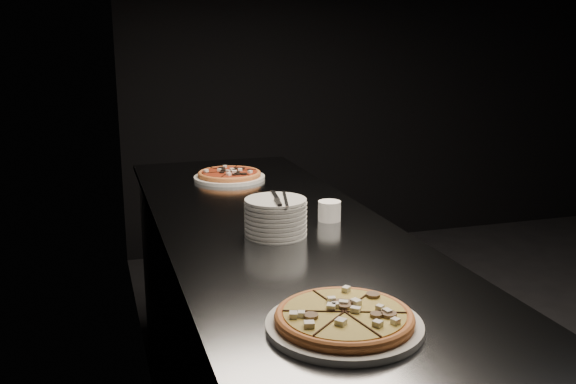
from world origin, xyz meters
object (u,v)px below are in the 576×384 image
object	(u,v)px
pizza_mushroom	(344,320)
pizza_tomato	(229,175)
counter	(283,364)
cutlery	(279,199)
plate_stack	(276,217)
ramekin	(329,210)

from	to	relation	value
pizza_mushroom	pizza_tomato	bearing A→B (deg)	87.06
counter	cutlery	xyz separation A→B (m)	(-0.02, -0.04, 0.58)
pizza_tomato	cutlery	size ratio (longest dim) A/B	1.54
counter	pizza_mushroom	size ratio (longest dim) A/B	6.50
plate_stack	cutlery	distance (m)	0.06
ramekin	pizza_mushroom	bearing A→B (deg)	-108.70
pizza_tomato	ramekin	distance (m)	0.74
cutlery	ramekin	world-z (taller)	cutlery
counter	plate_stack	bearing A→B (deg)	-135.00
plate_stack	cutlery	size ratio (longest dim) A/B	0.96
pizza_tomato	plate_stack	size ratio (longest dim) A/B	1.60
plate_stack	ramekin	world-z (taller)	plate_stack
plate_stack	counter	bearing A→B (deg)	45.00
ramekin	cutlery	bearing A→B (deg)	-151.78
pizza_tomato	cutlery	bearing A→B (deg)	-91.57
plate_stack	cutlery	xyz separation A→B (m)	(0.01, -0.01, 0.06)
counter	plate_stack	world-z (taller)	plate_stack
pizza_mushroom	pizza_tomato	size ratio (longest dim) A/B	1.24
pizza_tomato	plate_stack	distance (m)	0.81
counter	cutlery	size ratio (longest dim) A/B	12.40
pizza_mushroom	ramekin	bearing A→B (deg)	71.30
cutlery	ramekin	size ratio (longest dim) A/B	2.61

